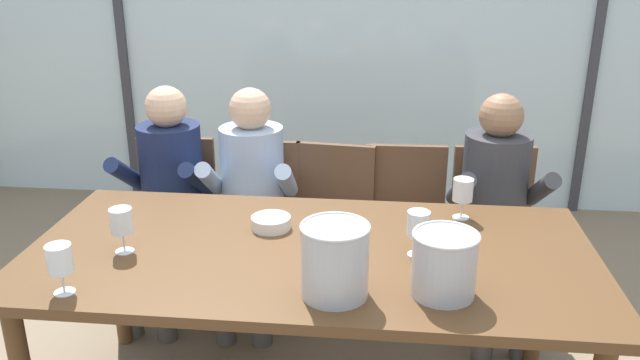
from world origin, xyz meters
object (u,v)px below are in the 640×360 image
object	(u,v)px
wine_glass_near_bucket	(60,261)
wine_glass_by_right_taster	(463,192)
person_navy_polo	(167,188)
ice_bucket_secondary	(444,263)
wine_glass_center_pour	(418,226)
chair_near_curtain	(174,208)
person_pale_blue_shirt	(250,191)
ice_bucket_primary	(335,259)
wine_glass_by_left_taster	(122,223)
chair_near_window_right	(494,220)
person_charcoal_jacket	(497,201)
chair_center	(331,216)
tasting_bowl	(271,223)
chair_right_of_center	(405,218)
dining_table	(310,266)
chair_left_of_center	(260,213)

from	to	relation	value
wine_glass_near_bucket	wine_glass_by_right_taster	size ratio (longest dim) A/B	1.00
person_navy_polo	ice_bucket_secondary	distance (m)	1.70
wine_glass_center_pour	chair_near_curtain	bearing A→B (deg)	143.12
person_pale_blue_shirt	wine_glass_near_bucket	bearing A→B (deg)	-109.31
ice_bucket_primary	wine_glass_by_right_taster	world-z (taller)	ice_bucket_primary
ice_bucket_primary	wine_glass_by_left_taster	world-z (taller)	ice_bucket_primary
chair_near_curtain	chair_near_window_right	bearing A→B (deg)	-2.18
person_navy_polo	person_charcoal_jacket	bearing A→B (deg)	4.94
chair_center	tasting_bowl	size ratio (longest dim) A/B	5.37
chair_center	ice_bucket_secondary	xyz separation A→B (m)	(0.47, -1.19, 0.37)
chair_right_of_center	wine_glass_by_right_taster	xyz separation A→B (m)	(0.21, -0.57, 0.38)
tasting_bowl	wine_glass_by_right_taster	distance (m)	0.80
chair_center	ice_bucket_secondary	distance (m)	1.33
dining_table	person_pale_blue_shirt	bearing A→B (deg)	116.84
chair_center	chair_right_of_center	distance (m)	0.39
chair_left_of_center	ice_bucket_secondary	distance (m)	1.51
person_pale_blue_shirt	ice_bucket_primary	size ratio (longest dim) A/B	4.72
person_pale_blue_shirt	wine_glass_near_bucket	world-z (taller)	person_pale_blue_shirt
ice_bucket_secondary	wine_glass_by_left_taster	world-z (taller)	ice_bucket_secondary
person_pale_blue_shirt	wine_glass_center_pour	size ratio (longest dim) A/B	6.79
chair_center	person_pale_blue_shirt	bearing A→B (deg)	-157.00
ice_bucket_secondary	wine_glass_near_bucket	size ratio (longest dim) A/B	1.26
wine_glass_by_left_taster	wine_glass_by_right_taster	distance (m)	1.36
person_charcoal_jacket	wine_glass_by_right_taster	size ratio (longest dim) A/B	6.79
chair_near_curtain	person_pale_blue_shirt	distance (m)	0.51
dining_table	tasting_bowl	bearing A→B (deg)	136.37
dining_table	ice_bucket_secondary	bearing A→B (deg)	-30.56
ice_bucket_primary	chair_right_of_center	bearing A→B (deg)	77.94
chair_center	chair_near_curtain	bearing A→B (deg)	-175.75
wine_glass_by_right_taster	chair_near_window_right	bearing A→B (deg)	67.43
person_navy_polo	chair_center	bearing A→B (deg)	13.25
chair_left_of_center	chair_right_of_center	bearing A→B (deg)	-2.48
dining_table	chair_near_curtain	bearing A→B (deg)	132.44
dining_table	person_pale_blue_shirt	size ratio (longest dim) A/B	1.81
person_charcoal_jacket	tasting_bowl	size ratio (longest dim) A/B	7.36
chair_near_curtain	ice_bucket_primary	bearing A→B (deg)	-55.11
chair_near_curtain	ice_bucket_secondary	size ratio (longest dim) A/B	3.93
chair_center	dining_table	bearing A→B (deg)	-84.03
wine_glass_by_left_taster	wine_glass_near_bucket	bearing A→B (deg)	-104.54
person_charcoal_jacket	ice_bucket_primary	world-z (taller)	person_charcoal_jacket
chair_near_window_right	wine_glass_center_pour	bearing A→B (deg)	-118.49
chair_right_of_center	tasting_bowl	size ratio (longest dim) A/B	5.37
person_charcoal_jacket	dining_table	bearing A→B (deg)	-141.11
chair_right_of_center	chair_near_window_right	world-z (taller)	same
ice_bucket_primary	chair_left_of_center	bearing A→B (deg)	111.93
person_charcoal_jacket	wine_glass_by_left_taster	bearing A→B (deg)	-154.73
person_navy_polo	tasting_bowl	distance (m)	0.90
wine_glass_by_left_taster	chair_center	bearing A→B (deg)	55.49
dining_table	ice_bucket_primary	bearing A→B (deg)	-69.61
tasting_bowl	chair_center	bearing A→B (deg)	76.24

